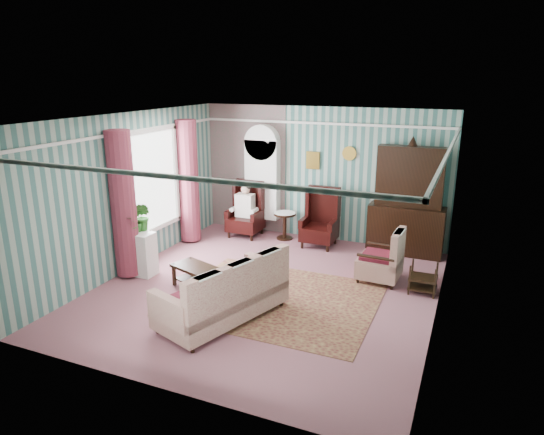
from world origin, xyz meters
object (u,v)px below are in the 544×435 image
at_px(round_side_table, 285,226).
at_px(nest_table, 423,278).
at_px(dresser_hutch, 408,198).
at_px(floral_armchair, 380,256).
at_px(bookcase, 262,185).
at_px(plant_stand, 140,254).
at_px(coffee_table, 197,277).
at_px(sofa, 222,286).
at_px(seated_woman, 245,211).
at_px(wingback_left, 245,209).
at_px(wingback_right, 319,218).

bearing_deg(round_side_table, nest_table, -28.20).
bearing_deg(dresser_hutch, floral_armchair, -97.53).
xyz_separation_m(bookcase, round_side_table, (0.65, -0.24, -0.82)).
height_order(bookcase, dresser_hutch, dresser_hutch).
relative_size(round_side_table, plant_stand, 0.75).
xyz_separation_m(nest_table, coffee_table, (-3.60, -1.32, -0.07)).
xyz_separation_m(sofa, coffee_table, (-0.94, 0.80, -0.34)).
bearing_deg(round_side_table, dresser_hutch, 2.64).
bearing_deg(dresser_hutch, seated_woman, -175.59).
distance_m(wingback_left, coffee_table, 2.94).
height_order(dresser_hutch, plant_stand, dresser_hutch).
distance_m(bookcase, floral_armchair, 3.55).
distance_m(floral_armchair, coffee_table, 3.23).
height_order(wingback_left, sofa, wingback_left).
height_order(seated_woman, round_side_table, seated_woman).
xyz_separation_m(wingback_left, round_side_table, (0.90, 0.15, -0.33)).
height_order(dresser_hutch, sofa, dresser_hutch).
bearing_deg(sofa, coffee_table, 68.36).
xyz_separation_m(dresser_hutch, floral_armchair, (-0.21, -1.58, -0.73)).
xyz_separation_m(floral_armchair, coffee_table, (-2.82, -1.56, -0.26)).
height_order(round_side_table, coffee_table, round_side_table).
xyz_separation_m(wingback_right, seated_woman, (-1.75, 0.00, -0.04)).
relative_size(bookcase, wingback_left, 1.79).
distance_m(wingback_right, seated_woman, 1.75).
relative_size(bookcase, plant_stand, 2.80).
distance_m(dresser_hutch, plant_stand, 5.31).
xyz_separation_m(wingback_right, floral_armchair, (1.54, -1.31, -0.17)).
xyz_separation_m(bookcase, sofa, (1.16, -4.05, -0.58)).
relative_size(wingback_right, round_side_table, 2.08).
xyz_separation_m(wingback_left, floral_armchair, (3.29, -1.31, -0.17)).
relative_size(wingback_right, seated_woman, 1.06).
bearing_deg(dresser_hutch, wingback_right, -171.23).
xyz_separation_m(wingback_left, plant_stand, (-0.80, -2.75, -0.22)).
bearing_deg(nest_table, floral_armchair, 162.68).
xyz_separation_m(plant_stand, coffee_table, (1.27, -0.12, -0.20)).
bearing_deg(nest_table, dresser_hutch, 107.39).
height_order(round_side_table, sofa, sofa).
xyz_separation_m(bookcase, dresser_hutch, (3.25, -0.12, 0.06)).
height_order(nest_table, sofa, sofa).
distance_m(wingback_left, seated_woman, 0.04).
bearing_deg(dresser_hutch, wingback_left, -175.59).
xyz_separation_m(wingback_left, coffee_table, (0.47, -2.87, -0.43)).
bearing_deg(wingback_left, coffee_table, -80.64).
bearing_deg(wingback_left, nest_table, -20.85).
xyz_separation_m(round_side_table, nest_table, (3.17, -1.70, -0.03)).
height_order(dresser_hutch, seated_woman, dresser_hutch).
bearing_deg(wingback_left, bookcase, 57.34).
height_order(wingback_right, nest_table, wingback_right).
relative_size(wingback_left, plant_stand, 1.56).
distance_m(seated_woman, round_side_table, 0.96).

